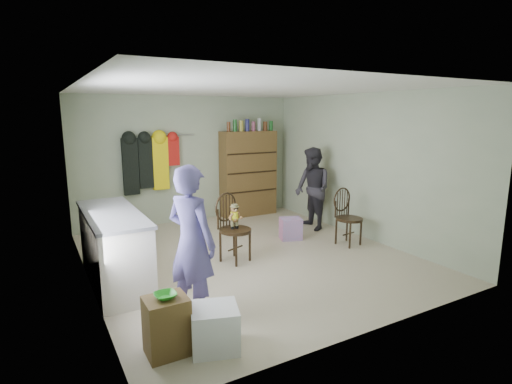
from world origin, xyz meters
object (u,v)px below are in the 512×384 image
counter (114,248)px  chair_far (347,214)px  dresser (248,173)px  chair_front (232,223)px

counter → chair_far: chair_far is taller
dresser → chair_front: bearing=-123.3°
counter → dresser: size_ratio=0.90×
chair_front → chair_far: chair_front is taller
chair_front → dresser: (1.53, 2.33, 0.34)m
counter → chair_front: 1.67m
chair_front → dresser: dresser is taller
chair_far → counter: bearing=166.9°
counter → chair_front: bearing=-1.2°
counter → chair_far: 3.68m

